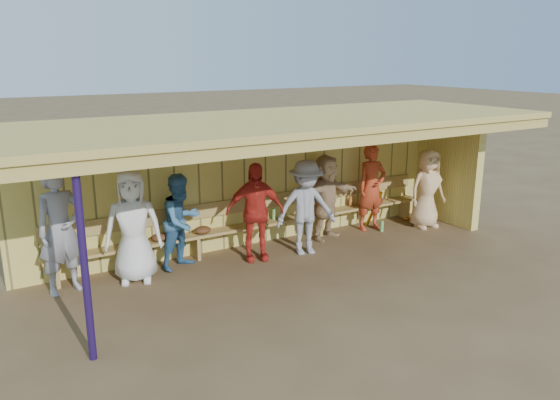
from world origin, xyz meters
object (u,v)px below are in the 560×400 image
object	(u,v)px
player_a	(61,231)
player_d	(255,212)
player_c	(181,221)
player_e	(306,208)
player_g	(372,188)
player_h	(427,189)
player_f	(326,197)
bench	(259,218)
player_b	(133,226)

from	to	relation	value
player_a	player_d	size ratio (longest dim) A/B	1.12
player_c	player_e	world-z (taller)	player_e
player_g	player_c	bearing A→B (deg)	-175.46
player_h	player_f	bearing A→B (deg)	174.21
player_g	player_h	distance (m)	1.18
player_a	player_d	xyz separation A→B (m)	(3.10, -0.27, -0.10)
player_f	bench	bearing A→B (deg)	147.32
player_g	bench	distance (m)	2.47
player_d	player_c	bearing A→B (deg)	-176.93
player_c	player_d	xyz separation A→B (m)	(1.21, -0.31, 0.06)
player_c	player_e	xyz separation A→B (m)	(2.13, -0.51, 0.05)
player_d	player_e	xyz separation A→B (m)	(0.92, -0.20, -0.01)
player_c	player_a	bearing A→B (deg)	157.73
player_b	player_e	distance (m)	3.00
player_b	player_h	xyz separation A→B (m)	(5.99, -0.30, -0.08)
player_h	player_a	bearing A→B (deg)	-177.30
player_b	player_g	size ratio (longest dim) A/B	1.02
player_b	bench	distance (m)	2.55
player_c	player_g	distance (m)	4.06
player_d	player_e	world-z (taller)	player_d
player_a	player_b	xyz separation A→B (m)	(1.03, -0.13, -0.07)
player_h	player_c	bearing A→B (deg)	-178.99
player_a	player_c	size ratio (longest dim) A/B	1.20
player_c	player_e	bearing A→B (deg)	-36.73
player_b	bench	size ratio (longest dim) A/B	0.24
player_b	player_d	xyz separation A→B (m)	(2.07, -0.14, -0.03)
player_a	player_g	world-z (taller)	player_a
player_c	player_f	world-z (taller)	player_f
player_d	player_g	bearing A→B (deg)	23.35
player_a	player_g	xyz separation A→B (m)	(5.94, 0.04, -0.09)
player_e	bench	xyz separation A→B (m)	(-0.51, 0.81, -0.33)
player_f	player_g	distance (m)	1.12
player_b	player_h	distance (m)	6.00
player_h	bench	xyz separation A→B (m)	(-3.51, 0.77, -0.29)
player_e	player_c	bearing A→B (deg)	179.46
player_b	player_f	size ratio (longest dim) A/B	1.08
player_d	player_f	world-z (taller)	player_d
player_b	player_e	xyz separation A→B (m)	(2.98, -0.34, -0.04)
player_e	player_h	xyz separation A→B (m)	(3.00, 0.04, -0.04)
player_b	player_e	bearing A→B (deg)	12.43
player_b	player_g	bearing A→B (deg)	20.85
player_c	bench	size ratio (longest dim) A/B	0.21
player_d	player_h	xyz separation A→B (m)	(3.92, -0.16, -0.04)
player_d	player_e	bearing A→B (deg)	4.89
player_g	player_e	bearing A→B (deg)	-160.71
player_g	bench	size ratio (longest dim) A/B	0.23
player_b	bench	xyz separation A→B (m)	(2.48, 0.47, -0.37)
player_c	player_f	size ratio (longest dim) A/B	0.97
player_b	player_f	distance (m)	3.79
player_e	player_f	size ratio (longest dim) A/B	1.03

